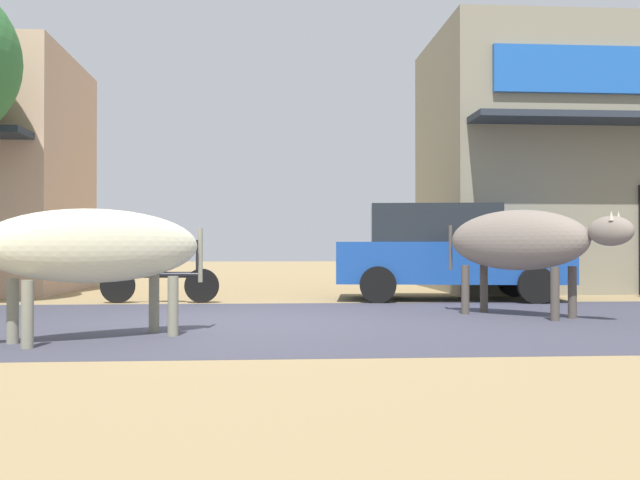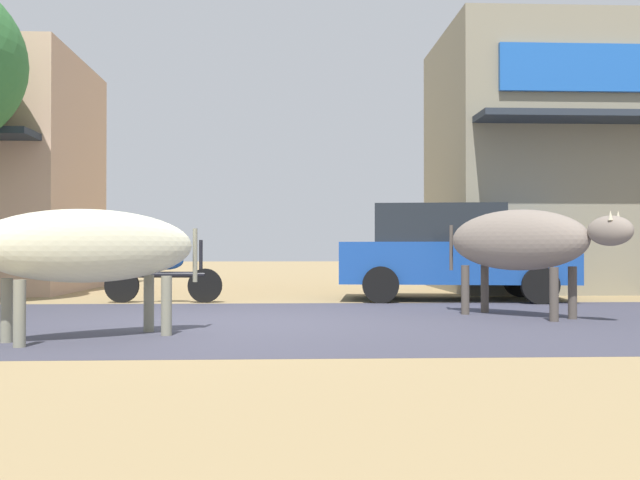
% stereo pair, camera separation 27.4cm
% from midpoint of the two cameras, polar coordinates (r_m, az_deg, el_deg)
% --- Properties ---
extents(ground, '(80.00, 80.00, 0.00)m').
position_cam_midpoint_polar(ground, '(8.99, -6.22, -6.36)').
color(ground, '#9E8357').
extents(asphalt_road, '(72.00, 5.97, 0.00)m').
position_cam_midpoint_polar(asphalt_road, '(8.99, -6.22, -6.35)').
color(asphalt_road, '#3F3E4D').
rests_on(asphalt_road, ground).
extents(storefront_right_club, '(6.21, 5.06, 5.50)m').
position_cam_midpoint_polar(storefront_right_club, '(17.08, 18.69, 5.65)').
color(storefront_right_club, gray).
rests_on(storefront_right_club, ground).
extents(parked_hatchback_car, '(4.11, 2.29, 1.64)m').
position_cam_midpoint_polar(parked_hatchback_car, '(12.96, 9.05, -0.86)').
color(parked_hatchback_car, '#1A4595').
rests_on(parked_hatchback_car, ground).
extents(parked_motorcycle, '(1.93, 0.27, 1.03)m').
position_cam_midpoint_polar(parked_motorcycle, '(12.32, -12.78, -2.65)').
color(parked_motorcycle, black).
rests_on(parked_motorcycle, ground).
extents(cow_near_brown, '(2.51, 1.95, 1.28)m').
position_cam_midpoint_polar(cow_near_brown, '(7.54, -18.43, -0.52)').
color(cow_near_brown, beige).
rests_on(cow_near_brown, ground).
extents(cow_far_dark, '(2.00, 2.24, 1.40)m').
position_cam_midpoint_polar(cow_far_dark, '(9.95, 14.55, -0.08)').
color(cow_far_dark, gray).
rests_on(cow_far_dark, ground).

